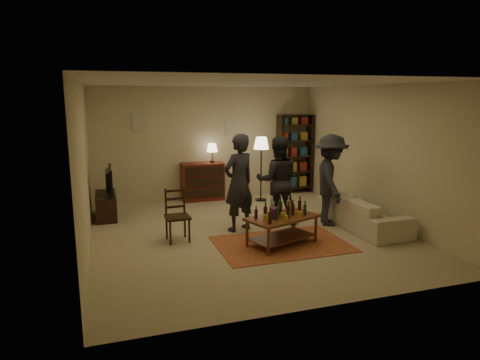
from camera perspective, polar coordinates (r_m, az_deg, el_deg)
name	(u,v)px	position (r m, az deg, el deg)	size (l,w,h in m)	color
floor	(247,232)	(7.98, 0.89, -6.94)	(6.00, 6.00, 0.00)	#C6B793
room_shell	(181,124)	(10.33, -7.93, 7.37)	(6.00, 6.00, 6.00)	beige
rug	(282,244)	(7.37, 5.57, -8.49)	(2.20, 1.50, 0.01)	maroon
coffee_table	(282,220)	(7.24, 5.57, -5.35)	(1.35, 1.02, 0.83)	brown
dining_chair	(177,213)	(7.49, -8.44, -4.40)	(0.42, 0.42, 0.93)	black
tv_stand	(106,199)	(9.21, -17.44, -2.50)	(0.40, 1.00, 1.06)	black
dresser	(203,180)	(10.34, -4.98, -0.05)	(1.00, 0.50, 1.36)	maroon
bookshelf	(294,153)	(11.10, 7.26, 3.59)	(0.90, 0.34, 2.02)	black
floor_lamp	(261,147)	(10.11, 2.85, 4.37)	(0.36, 0.36, 1.53)	black
sofa	(362,212)	(8.50, 16.01, -4.10)	(2.08, 0.81, 0.61)	beige
person_left	(239,183)	(7.86, -0.16, -0.37)	(0.66, 0.43, 1.81)	#26272D
person_right	(277,181)	(8.33, 5.01, -0.08)	(0.84, 0.65, 1.72)	#212228
person_by_sofa	(330,180)	(8.42, 11.97, 0.00)	(1.14, 0.66, 1.77)	#25262C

